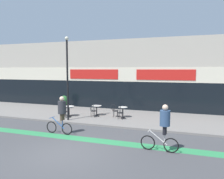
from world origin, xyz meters
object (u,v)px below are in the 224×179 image
Objects in this scene: cafe_chair_0_near at (64,111)px; cafe_chair_1_near at (93,110)px; cafe_chair_2_side at (115,110)px; cyclist_0 at (61,112)px; cafe_chair_0_side at (62,109)px; cafe_chair_2_near at (120,112)px; lamp_post at (67,73)px; cyclist_1 at (164,124)px; planter_pot at (64,101)px; bistro_table_2 at (123,110)px; bistro_table_0 at (69,109)px; bistro_table_1 at (97,108)px.

cafe_chair_0_near and cafe_chair_1_near have the same top height.
cyclist_0 is (-1.53, -4.60, 0.60)m from cafe_chair_2_side.
cafe_chair_0_side is 1.00× the size of cafe_chair_2_near.
lamp_post is 2.70× the size of cyclist_1.
cafe_chair_0_side is 3.22m from planter_pot.
cyclist_0 is at bearing -115.46° from cafe_chair_2_side.
cafe_chair_0_side is at bearing -168.84° from bistro_table_2.
cafe_chair_2_near reaches higher than bistro_table_0.
bistro_table_0 is 0.67× the size of planter_pot.
cyclist_0 is at bearing -65.49° from bistro_table_0.
planter_pot reaches higher than bistro_table_1.
cafe_chair_2_side reaches higher than bistro_table_0.
bistro_table_2 is 6.31m from planter_pot.
cyclist_0 is at bearing -115.05° from bistro_table_2.
cafe_chair_2_near reaches higher than bistro_table_2.
cyclist_0 is at bearing -5.49° from cyclist_1.
cafe_chair_0_side is at bearing -174.29° from cafe_chair_2_side.
cafe_chair_0_side is 3.13m from lamp_post.
cafe_chair_0_side reaches higher than bistro_table_2.
bistro_table_0 is 0.13× the size of lamp_post.
cafe_chair_2_near is 1.00× the size of cafe_chair_2_side.
cyclist_0 is 5.60m from cyclist_1.
lamp_post reaches higher than bistro_table_1.
cafe_chair_2_near is (0.00, -0.63, -0.01)m from bistro_table_2.
cyclist_1 reaches higher than bistro_table_0.
bistro_table_2 is 0.36× the size of cyclist_0.
cyclist_0 is at bearing -146.55° from cafe_chair_0_near.
cafe_chair_0_near is 2.78m from lamp_post.
bistro_table_1 is 4.68m from cyclist_0.
cafe_chair_0_side is 4.49m from cafe_chair_2_near.
cyclist_0 reaches higher than cafe_chair_0_side.
bistro_table_2 is at bearing -0.21° from cafe_chair_2_near.
cafe_chair_1_near is 1.00× the size of cafe_chair_2_near.
cafe_chair_1_near and cafe_chair_2_side have the same top height.
cafe_chair_0_near is 3.96m from cafe_chair_2_near.
cafe_chair_2_side is (1.43, 0.59, 0.00)m from cafe_chair_1_near.
bistro_table_0 is 3.86m from cafe_chair_2_near.
bistro_table_0 is 0.82× the size of cafe_chair_1_near.
bistro_table_0 is at bearing -52.93° from planter_pot.
cafe_chair_1_near is at bearing -163.86° from bistro_table_2.
cyclist_1 is at bearing -124.99° from cafe_chair_1_near.
bistro_table_2 is 0.63m from cafe_chair_2_side.
cyclist_1 is (7.87, -4.55, 0.58)m from cafe_chair_0_side.
cafe_chair_0_near is at bearing -158.68° from bistro_table_2.
cafe_chair_2_side is at bearing 45.18° from cafe_chair_2_near.
cafe_chair_1_near reaches higher than bistro_table_2.
cafe_chair_2_side is (3.86, 0.87, 0.00)m from cafe_chair_0_side.
cyclist_1 is at bearing -45.16° from bistro_table_1.
cyclist_1 reaches higher than cafe_chair_2_near.
cyclist_0 reaches higher than planter_pot.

